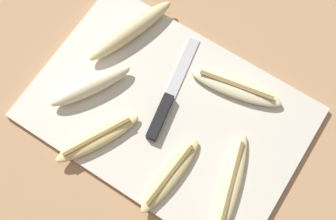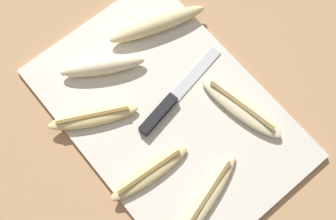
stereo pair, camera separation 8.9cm
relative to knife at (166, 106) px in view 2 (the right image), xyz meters
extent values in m
plane|color=tan|center=(0.01, 0.00, -0.02)|extent=(4.00, 4.00, 0.00)
cube|color=beige|center=(0.01, 0.00, -0.01)|extent=(0.52, 0.35, 0.01)
cube|color=black|center=(0.00, -0.02, 0.00)|extent=(0.04, 0.10, 0.02)
cube|color=#B7BABF|center=(-0.02, 0.09, -0.01)|extent=(0.05, 0.14, 0.00)
ellipsoid|color=beige|center=(-0.14, -0.05, 0.01)|extent=(0.11, 0.16, 0.03)
ellipsoid|color=beige|center=(0.18, -0.06, 0.00)|extent=(0.09, 0.20, 0.02)
cube|color=olive|center=(0.18, -0.06, 0.01)|extent=(0.05, 0.15, 0.00)
ellipsoid|color=beige|center=(-0.14, 0.10, 0.01)|extent=(0.10, 0.21, 0.03)
ellipsoid|color=#DBC684|center=(0.08, -0.11, 0.00)|extent=(0.05, 0.17, 0.02)
cube|color=brown|center=(0.08, -0.11, 0.01)|extent=(0.02, 0.13, 0.00)
ellipsoid|color=beige|center=(0.10, 0.11, 0.00)|extent=(0.19, 0.08, 0.02)
cube|color=olive|center=(0.10, 0.11, 0.01)|extent=(0.15, 0.04, 0.00)
ellipsoid|color=#EDD689|center=(-0.07, -0.12, 0.00)|extent=(0.11, 0.17, 0.02)
cube|color=olive|center=(-0.07, -0.12, 0.01)|extent=(0.07, 0.13, 0.00)
camera|label=1|loc=(0.17, -0.25, 0.84)|focal=50.00mm
camera|label=2|loc=(0.24, -0.19, 0.84)|focal=50.00mm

